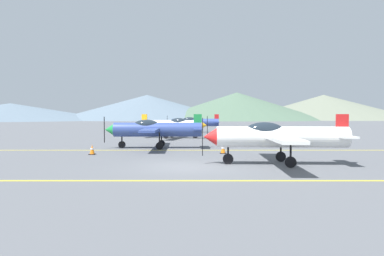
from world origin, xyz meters
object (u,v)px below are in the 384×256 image
(traffic_cone_side, at_px, (223,149))
(airplane_near, at_px, (276,136))
(traffic_cone_front, at_px, (92,150))
(airplane_far, at_px, (173,125))
(airplane_mid, at_px, (154,129))
(airplane_back, at_px, (193,122))

(traffic_cone_side, bearing_deg, airplane_near, -65.32)
(traffic_cone_front, xyz_separation_m, traffic_cone_side, (7.78, 0.55, 0.00))
(airplane_near, relative_size, traffic_cone_side, 13.51)
(airplane_near, bearing_deg, airplane_far, 107.89)
(airplane_mid, height_order, traffic_cone_front, airplane_mid)
(airplane_far, xyz_separation_m, traffic_cone_side, (3.76, -13.60, -1.06))
(airplane_far, bearing_deg, traffic_cone_side, -74.52)
(airplane_back, xyz_separation_m, traffic_cone_side, (1.70, -24.52, -1.06))
(airplane_near, distance_m, airplane_back, 29.32)
(airplane_far, relative_size, traffic_cone_side, 13.48)
(airplane_near, bearing_deg, traffic_cone_side, 114.68)
(airplane_mid, bearing_deg, airplane_far, 85.69)
(traffic_cone_front, height_order, traffic_cone_side, same)
(traffic_cone_side, bearing_deg, traffic_cone_front, -175.96)
(traffic_cone_front, bearing_deg, airplane_back, 76.36)
(airplane_far, bearing_deg, airplane_near, -72.11)
(traffic_cone_front, bearing_deg, traffic_cone_side, 4.04)
(airplane_mid, height_order, airplane_far, same)
(airplane_far, relative_size, airplane_back, 1.00)
(airplane_far, bearing_deg, airplane_mid, -94.31)
(airplane_far, relative_size, traffic_cone_front, 13.48)
(traffic_cone_front, bearing_deg, airplane_mid, 49.76)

